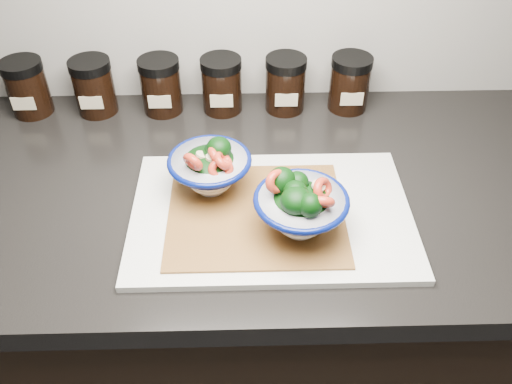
{
  "coord_description": "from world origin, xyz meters",
  "views": [
    {
      "loc": [
        0.14,
        0.73,
        1.51
      ],
      "look_at": [
        0.15,
        1.36,
        0.96
      ],
      "focal_mm": 38.0,
      "sensor_mm": 36.0,
      "label": 1
    }
  ],
  "objects_px": {
    "bowl_left": "(211,168)",
    "spice_jar_f": "(350,83)",
    "bowl_right": "(300,207)",
    "spice_jar_a": "(27,87)",
    "spice_jar_b": "(94,86)",
    "spice_jar_d": "(222,85)",
    "cutting_board": "(271,214)",
    "spice_jar_e": "(285,84)",
    "spice_jar_c": "(161,85)"
  },
  "relations": [
    {
      "from": "bowl_right",
      "to": "spice_jar_b",
      "type": "xyz_separation_m",
      "value": [
        -0.38,
        0.37,
        -0.01
      ]
    },
    {
      "from": "spice_jar_b",
      "to": "spice_jar_e",
      "type": "distance_m",
      "value": 0.38
    },
    {
      "from": "bowl_right",
      "to": "spice_jar_c",
      "type": "distance_m",
      "value": 0.45
    },
    {
      "from": "bowl_right",
      "to": "spice_jar_f",
      "type": "distance_m",
      "value": 0.39
    },
    {
      "from": "spice_jar_e",
      "to": "spice_jar_c",
      "type": "bearing_deg",
      "value": 180.0
    },
    {
      "from": "spice_jar_e",
      "to": "spice_jar_b",
      "type": "bearing_deg",
      "value": 180.0
    },
    {
      "from": "bowl_left",
      "to": "spice_jar_a",
      "type": "height_order",
      "value": "bowl_left"
    },
    {
      "from": "cutting_board",
      "to": "spice_jar_e",
      "type": "relative_size",
      "value": 3.98
    },
    {
      "from": "spice_jar_e",
      "to": "spice_jar_d",
      "type": "bearing_deg",
      "value": 180.0
    },
    {
      "from": "cutting_board",
      "to": "bowl_left",
      "type": "bearing_deg",
      "value": 150.15
    },
    {
      "from": "cutting_board",
      "to": "spice_jar_c",
      "type": "relative_size",
      "value": 3.98
    },
    {
      "from": "spice_jar_a",
      "to": "spice_jar_d",
      "type": "distance_m",
      "value": 0.39
    },
    {
      "from": "spice_jar_b",
      "to": "spice_jar_c",
      "type": "distance_m",
      "value": 0.13
    },
    {
      "from": "spice_jar_b",
      "to": "spice_jar_f",
      "type": "height_order",
      "value": "same"
    },
    {
      "from": "bowl_right",
      "to": "bowl_left",
      "type": "bearing_deg",
      "value": 143.55
    },
    {
      "from": "spice_jar_e",
      "to": "spice_jar_f",
      "type": "relative_size",
      "value": 1.0
    },
    {
      "from": "spice_jar_e",
      "to": "spice_jar_f",
      "type": "bearing_deg",
      "value": 0.0
    },
    {
      "from": "spice_jar_a",
      "to": "spice_jar_d",
      "type": "xyz_separation_m",
      "value": [
        0.39,
        0.0,
        0.0
      ]
    },
    {
      "from": "bowl_left",
      "to": "bowl_right",
      "type": "height_order",
      "value": "bowl_right"
    },
    {
      "from": "bowl_left",
      "to": "spice_jar_a",
      "type": "xyz_separation_m",
      "value": [
        -0.38,
        0.27,
        -0.0
      ]
    },
    {
      "from": "spice_jar_b",
      "to": "bowl_left",
      "type": "bearing_deg",
      "value": -47.89
    },
    {
      "from": "cutting_board",
      "to": "spice_jar_f",
      "type": "xyz_separation_m",
      "value": [
        0.17,
        0.33,
        0.05
      ]
    },
    {
      "from": "spice_jar_d",
      "to": "bowl_left",
      "type": "bearing_deg",
      "value": -92.5
    },
    {
      "from": "cutting_board",
      "to": "spice_jar_e",
      "type": "bearing_deg",
      "value": 82.5
    },
    {
      "from": "bowl_left",
      "to": "spice_jar_f",
      "type": "height_order",
      "value": "bowl_left"
    },
    {
      "from": "bowl_left",
      "to": "spice_jar_a",
      "type": "relative_size",
      "value": 1.22
    },
    {
      "from": "cutting_board",
      "to": "spice_jar_c",
      "type": "height_order",
      "value": "spice_jar_c"
    },
    {
      "from": "cutting_board",
      "to": "bowl_right",
      "type": "xyz_separation_m",
      "value": [
        0.04,
        -0.05,
        0.06
      ]
    },
    {
      "from": "spice_jar_a",
      "to": "spice_jar_b",
      "type": "height_order",
      "value": "same"
    },
    {
      "from": "cutting_board",
      "to": "spice_jar_d",
      "type": "bearing_deg",
      "value": 104.69
    },
    {
      "from": "bowl_right",
      "to": "spice_jar_b",
      "type": "height_order",
      "value": "bowl_right"
    },
    {
      "from": "bowl_left",
      "to": "spice_jar_c",
      "type": "relative_size",
      "value": 1.22
    },
    {
      "from": "spice_jar_c",
      "to": "spice_jar_f",
      "type": "height_order",
      "value": "same"
    },
    {
      "from": "bowl_left",
      "to": "spice_jar_f",
      "type": "relative_size",
      "value": 1.22
    },
    {
      "from": "spice_jar_b",
      "to": "spice_jar_d",
      "type": "relative_size",
      "value": 1.0
    },
    {
      "from": "spice_jar_c",
      "to": "spice_jar_f",
      "type": "xyz_separation_m",
      "value": [
        0.38,
        0.0,
        0.0
      ]
    },
    {
      "from": "bowl_right",
      "to": "spice_jar_f",
      "type": "xyz_separation_m",
      "value": [
        0.13,
        0.37,
        -0.01
      ]
    },
    {
      "from": "spice_jar_a",
      "to": "spice_jar_f",
      "type": "bearing_deg",
      "value": 0.0
    },
    {
      "from": "spice_jar_a",
      "to": "bowl_left",
      "type": "bearing_deg",
      "value": -35.65
    },
    {
      "from": "spice_jar_c",
      "to": "spice_jar_d",
      "type": "relative_size",
      "value": 1.0
    },
    {
      "from": "bowl_right",
      "to": "spice_jar_b",
      "type": "bearing_deg",
      "value": 135.75
    },
    {
      "from": "bowl_right",
      "to": "spice_jar_d",
      "type": "bearing_deg",
      "value": 108.65
    },
    {
      "from": "bowl_right",
      "to": "spice_jar_e",
      "type": "xyz_separation_m",
      "value": [
        0.0,
        0.37,
        -0.01
      ]
    },
    {
      "from": "cutting_board",
      "to": "bowl_right",
      "type": "distance_m",
      "value": 0.08
    },
    {
      "from": "spice_jar_d",
      "to": "bowl_right",
      "type": "bearing_deg",
      "value": -71.35
    },
    {
      "from": "bowl_left",
      "to": "spice_jar_c",
      "type": "height_order",
      "value": "bowl_left"
    },
    {
      "from": "spice_jar_a",
      "to": "spice_jar_b",
      "type": "distance_m",
      "value": 0.13
    },
    {
      "from": "cutting_board",
      "to": "spice_jar_e",
      "type": "height_order",
      "value": "spice_jar_e"
    },
    {
      "from": "spice_jar_b",
      "to": "spice_jar_f",
      "type": "bearing_deg",
      "value": 0.0
    },
    {
      "from": "spice_jar_f",
      "to": "bowl_right",
      "type": "bearing_deg",
      "value": -109.71
    }
  ]
}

